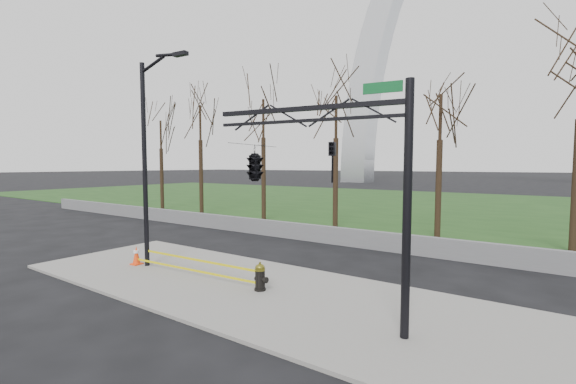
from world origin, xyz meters
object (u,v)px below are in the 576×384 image
Objects in this scene: traffic_cone at (136,255)px; traffic_signal_mast at (280,163)px; fire_hydrant at (260,277)px; street_light at (148,149)px.

traffic_cone is 0.12× the size of traffic_signal_mast.
street_light reaches higher than fire_hydrant.
traffic_cone is 0.09× the size of street_light.
traffic_signal_mast reaches higher than traffic_cone.
traffic_signal_mast is at bearing -6.04° from traffic_cone.
traffic_cone is 4.29m from street_light.
fire_hydrant is 6.80m from street_light.
fire_hydrant is at bearing 3.36° from traffic_cone.
fire_hydrant reaches higher than traffic_cone.
fire_hydrant is 4.14m from traffic_signal_mast.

